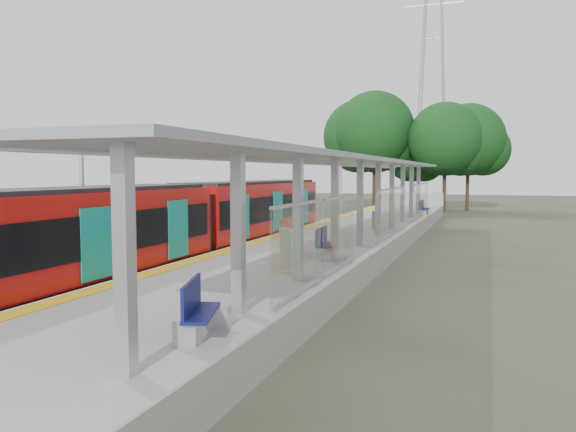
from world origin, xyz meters
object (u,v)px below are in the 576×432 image
at_px(train, 184,223).
at_px(bench_far, 423,207).
at_px(bench_near, 197,308).
at_px(info_pillar_far, 378,212).
at_px(litter_bin, 376,221).
at_px(bench_mid, 325,242).
at_px(info_pillar_near, 285,250).

distance_m(train, bench_far, 22.34).
xyz_separation_m(bench_near, info_pillar_far, (-1.31, 24.62, 0.11)).
xyz_separation_m(info_pillar_far, litter_bin, (0.68, -3.94, -0.18)).
relative_size(bench_near, bench_mid, 0.99).
xyz_separation_m(bench_near, info_pillar_near, (-0.78, 6.89, 0.14)).
relative_size(bench_near, bench_far, 0.99).
relative_size(bench_mid, info_pillar_near, 1.01).
relative_size(bench_mid, bench_far, 1.00).
bearing_deg(litter_bin, info_pillar_near, -90.59).
distance_m(bench_far, info_pillar_near, 25.01).
height_order(bench_far, info_pillar_far, info_pillar_far).
xyz_separation_m(bench_far, litter_bin, (-1.21, -11.18, -0.08)).
bearing_deg(litter_bin, bench_near, -88.25).
distance_m(bench_near, info_pillar_near, 6.94).
distance_m(train, bench_mid, 6.09).
distance_m(bench_far, info_pillar_far, 7.48).
bearing_deg(bench_near, info_pillar_near, 78.35).
bearing_deg(bench_mid, info_pillar_near, -98.57).
bearing_deg(info_pillar_far, bench_near, -70.89).
distance_m(train, info_pillar_near, 6.90).
relative_size(train, bench_mid, 16.79).
height_order(info_pillar_near, info_pillar_far, info_pillar_near).
relative_size(bench_far, info_pillar_far, 1.05).
xyz_separation_m(bench_mid, info_pillar_far, (-0.84, 14.46, 0.09)).
bearing_deg(bench_far, info_pillar_far, -100.81).
relative_size(bench_far, litter_bin, 1.64).
xyz_separation_m(bench_near, bench_mid, (-0.48, 10.16, 0.02)).
relative_size(bench_near, info_pillar_far, 1.04).
xyz_separation_m(bench_far, info_pillar_far, (-1.89, -7.24, 0.10)).
bearing_deg(info_pillar_far, bench_far, 91.45).
xyz_separation_m(bench_near, bench_far, (0.57, 31.86, 0.02)).
relative_size(bench_mid, info_pillar_far, 1.05).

